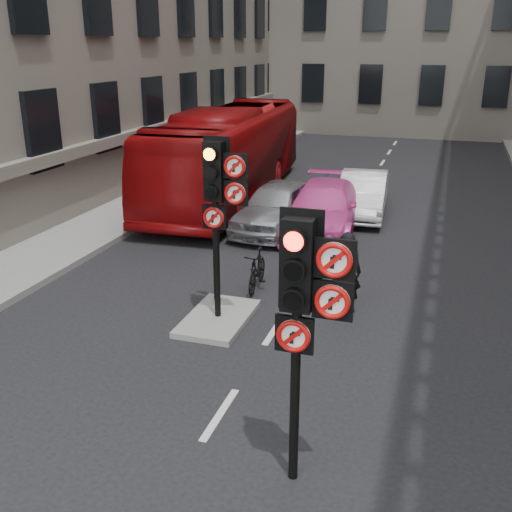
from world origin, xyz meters
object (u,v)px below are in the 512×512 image
Objects in this scene: car_pink at (323,208)px; motorcycle at (257,270)px; car_white at (363,194)px; info_sign at (214,240)px; signal_far at (219,191)px; signal_near at (305,295)px; motorcyclist at (346,272)px; car_silver at (277,206)px; bus_red at (229,154)px.

motorcycle is at bearing -100.00° from car_pink.
car_white is 1.99× the size of info_sign.
signal_far is at bearing -103.57° from car_white.
signal_near reaches higher than motorcyclist.
car_white is at bearing 80.34° from signal_far.
car_white is 7.61m from motorcyclist.
car_silver is at bearing -67.91° from motorcyclist.
signal_far is 10.25m from bus_red.
motorcyclist is 2.80m from info_sign.
motorcyclist reaches higher than car_pink.
signal_near is 1.72× the size of info_sign.
signal_far is 0.86× the size of car_white.
signal_near is 1.00× the size of signal_far.
motorcyclist is (2.25, 1.27, -1.83)m from signal_far.
car_silver is 2.80× the size of motorcycle.
signal_far is 6.73m from car_silver.
motorcyclist is (2.11, -0.60, 0.41)m from motorcycle.
signal_far is at bearing 123.02° from signal_near.
signal_far is 3.17m from motorcyclist.
car_pink is 5.55m from motorcyclist.
info_sign is (-3.04, 4.74, -1.12)m from signal_near.
bus_red is (-4.06, 3.02, 0.88)m from car_pink.
car_silver is 2.04× the size of info_sign.
info_sign is (2.95, -8.87, -0.13)m from bus_red.
signal_far is 1.72× the size of info_sign.
bus_red reaches higher than car_pink.
car_silver is 5.71m from info_sign.
car_white is (-1.09, 12.84, -1.90)m from signal_near.
car_pink is at bearing 85.90° from info_sign.
bus_red reaches higher than motorcyclist.
motorcyclist is at bearing -88.26° from car_white.
car_pink is at bearing 13.31° from car_silver.
car_white is 2.40m from car_pink.
motorcyclist reaches higher than car_silver.
signal_near is at bearing -71.92° from motorcycle.
car_silver is 2.44× the size of motorcyclist.
car_white is 2.73× the size of motorcycle.
bus_red is (-4.89, 0.77, 0.91)m from car_white.
signal_near is 2.05× the size of motorcyclist.
motorcyclist is at bearing -77.06° from car_pink.
car_white is at bearing -12.24° from bus_red.
signal_far is at bearing -99.43° from car_pink.
bus_red is 6.57× the size of motorcyclist.
info_sign reaches higher than motorcycle.
car_white is at bearing 94.87° from signal_near.
car_silver is 5.90m from motorcyclist.
bus_red reaches higher than car_white.
car_pink is at bearing 100.29° from signal_near.
car_pink reaches higher than car_white.
motorcycle is at bearing -23.50° from motorcyclist.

